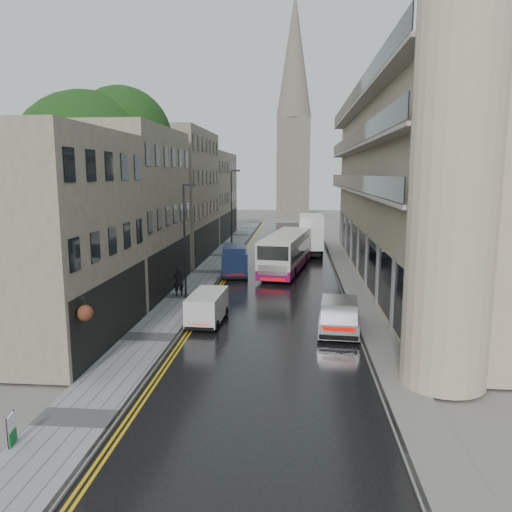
# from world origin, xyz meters

# --- Properties ---
(ground) EXTENTS (200.00, 200.00, 0.00)m
(ground) POSITION_xyz_m (0.00, 0.00, 0.00)
(ground) COLOR slate
(ground) RESTS_ON ground
(road) EXTENTS (9.00, 85.00, 0.02)m
(road) POSITION_xyz_m (0.00, 27.50, 0.01)
(road) COLOR black
(road) RESTS_ON ground
(left_sidewalk) EXTENTS (2.70, 85.00, 0.12)m
(left_sidewalk) POSITION_xyz_m (-5.85, 27.50, 0.06)
(left_sidewalk) COLOR gray
(left_sidewalk) RESTS_ON ground
(right_sidewalk) EXTENTS (1.80, 85.00, 0.12)m
(right_sidewalk) POSITION_xyz_m (5.40, 27.50, 0.06)
(right_sidewalk) COLOR slate
(right_sidewalk) RESTS_ON ground
(old_shop_row) EXTENTS (4.50, 56.00, 12.00)m
(old_shop_row) POSITION_xyz_m (-9.45, 30.00, 6.00)
(old_shop_row) COLOR gray
(old_shop_row) RESTS_ON ground
(modern_block) EXTENTS (8.00, 40.00, 14.00)m
(modern_block) POSITION_xyz_m (10.30, 26.00, 7.00)
(modern_block) COLOR #C4B092
(modern_block) RESTS_ON ground
(church_spire) EXTENTS (6.40, 6.40, 40.00)m
(church_spire) POSITION_xyz_m (0.50, 82.00, 20.00)
(church_spire) COLOR gray
(church_spire) RESTS_ON ground
(tree_near) EXTENTS (10.56, 10.56, 13.89)m
(tree_near) POSITION_xyz_m (-12.50, 20.00, 6.95)
(tree_near) COLOR black
(tree_near) RESTS_ON ground
(tree_far) EXTENTS (9.24, 9.24, 12.46)m
(tree_far) POSITION_xyz_m (-12.20, 33.00, 6.23)
(tree_far) COLOR black
(tree_far) RESTS_ON ground
(cream_bus) EXTENTS (4.30, 11.68, 3.11)m
(cream_bus) POSITION_xyz_m (-1.19, 25.91, 1.58)
(cream_bus) COLOR silver
(cream_bus) RESTS_ON road
(white_lorry) EXTENTS (2.31, 7.66, 4.02)m
(white_lorry) POSITION_xyz_m (1.66, 36.05, 2.03)
(white_lorry) COLOR white
(white_lorry) RESTS_ON road
(silver_hatchback) EXTENTS (2.34, 4.64, 1.68)m
(silver_hatchback) POSITION_xyz_m (2.54, 11.43, 0.86)
(silver_hatchback) COLOR #A9A8AD
(silver_hatchback) RESTS_ON road
(white_van) EXTENTS (1.82, 3.90, 1.73)m
(white_van) POSITION_xyz_m (-4.30, 12.47, 0.89)
(white_van) COLOR silver
(white_van) RESTS_ON road
(navy_van) EXTENTS (2.60, 5.15, 2.52)m
(navy_van) POSITION_xyz_m (-4.30, 24.96, 1.28)
(navy_van) COLOR #0E1833
(navy_van) RESTS_ON road
(pedestrian) EXTENTS (0.74, 0.52, 1.91)m
(pedestrian) POSITION_xyz_m (-6.37, 19.22, 1.08)
(pedestrian) COLOR black
(pedestrian) RESTS_ON left_sidewalk
(lamp_post_near) EXTENTS (0.84, 0.38, 7.31)m
(lamp_post_near) POSITION_xyz_m (-5.74, 18.49, 3.77)
(lamp_post_near) COLOR black
(lamp_post_near) RESTS_ON left_sidewalk
(lamp_post_far) EXTENTS (0.94, 0.24, 8.30)m
(lamp_post_far) POSITION_xyz_m (-5.21, 37.19, 4.27)
(lamp_post_far) COLOR #222325
(lamp_post_far) RESTS_ON left_sidewalk
(estate_sign) EXTENTS (0.17, 0.56, 0.92)m
(estate_sign) POSITION_xyz_m (-7.05, 0.83, 0.58)
(estate_sign) COLOR silver
(estate_sign) RESTS_ON left_sidewalk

